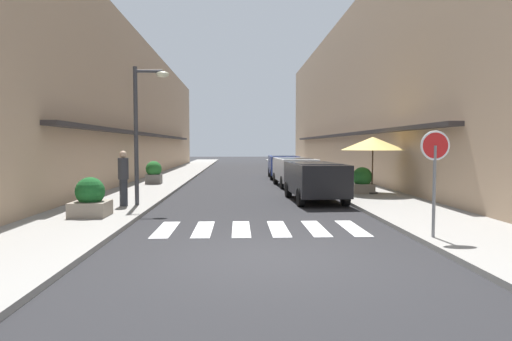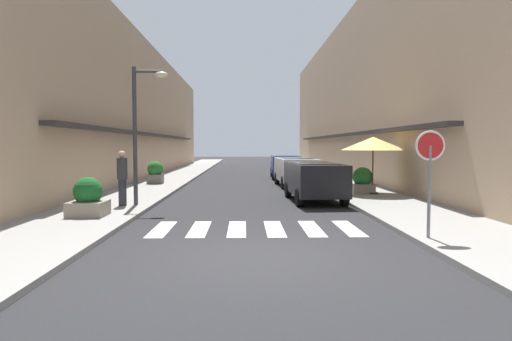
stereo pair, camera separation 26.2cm
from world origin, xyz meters
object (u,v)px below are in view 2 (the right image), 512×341
street_lamp (141,119)px  cafe_umbrella (373,144)px  pedestrian_walking_near (122,177)px  parked_car_near (314,177)px  parked_car_far (285,164)px  round_street_sign (430,156)px  planter_midblock (363,181)px  planter_corner (88,199)px  parked_car_mid (296,169)px  planter_far (155,172)px

street_lamp → cafe_umbrella: size_ratio=1.76×
street_lamp → pedestrian_walking_near: size_ratio=2.53×
parked_car_near → pedestrian_walking_near: (-6.69, -1.86, 0.17)m
parked_car_far → round_street_sign: round_street_sign is taller
planter_midblock → street_lamp: bearing=-157.8°
parked_car_far → round_street_sign: bearing=-85.9°
parked_car_far → planter_corner: parked_car_far is taller
parked_car_mid → cafe_umbrella: cafe_umbrella is taller
round_street_sign → pedestrian_walking_near: round_street_sign is taller
parked_car_mid → street_lamp: street_lamp is taller
round_street_sign → planter_far: bearing=122.1°
parked_car_far → planter_corner: (-7.09, -15.88, -0.31)m
parked_car_far → pedestrian_walking_near: 15.33m
parked_car_far → planter_midblock: 10.34m
round_street_sign → parked_car_mid: bearing=95.9°
parked_car_near → round_street_sign: round_street_sign is taller
parked_car_mid → pedestrian_walking_near: pedestrian_walking_near is taller
parked_car_far → planter_far: parked_car_far is taller
cafe_umbrella → planter_midblock: size_ratio=2.42×
parked_car_mid → parked_car_near: bearing=-90.0°
planter_corner → planter_midblock: 11.07m
parked_car_far → round_street_sign: 19.16m
round_street_sign → planter_corner: round_street_sign is taller
parked_car_mid → planter_midblock: parked_car_mid is taller
parked_car_near → street_lamp: size_ratio=0.91×
parked_car_mid → planter_midblock: 4.85m
planter_corner → pedestrian_walking_near: bearing=79.1°
parked_car_far → planter_midblock: bearing=-76.9°
parked_car_near → planter_corner: (-7.09, -3.94, -0.31)m
parked_car_far → planter_far: (-7.32, -5.25, -0.21)m
cafe_umbrella → planter_far: (-10.00, 5.09, -1.48)m
cafe_umbrella → planter_corner: cafe_umbrella is taller
street_lamp → round_street_sign: bearing=-36.8°
street_lamp → planter_midblock: (8.44, 3.44, -2.37)m
parked_car_near → planter_midblock: parked_car_near is taller
planter_midblock → pedestrian_walking_near: (-9.02, -3.73, 0.46)m
street_lamp → cafe_umbrella: 9.38m
planter_far → pedestrian_walking_near: size_ratio=0.65×
planter_midblock → parked_car_far: bearing=103.1°
cafe_umbrella → planter_far: 11.32m
parked_car_near → parked_car_mid: (0.00, 6.10, 0.00)m
street_lamp → planter_midblock: size_ratio=4.24×
planter_far → planter_midblock: bearing=-26.5°
round_street_sign → parked_car_far: bearing=94.1°
street_lamp → planter_midblock: 9.42m
planter_corner → street_lamp: bearing=67.5°
round_street_sign → planter_midblock: round_street_sign is taller
parked_car_near → parked_car_mid: bearing=90.0°
pedestrian_walking_near → parked_car_far: bearing=7.3°
parked_car_near → street_lamp: (-6.11, -1.57, 2.07)m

